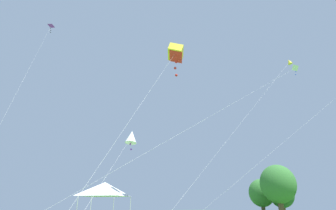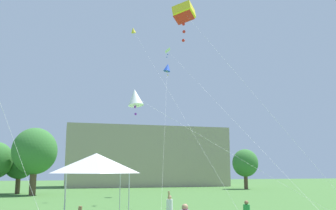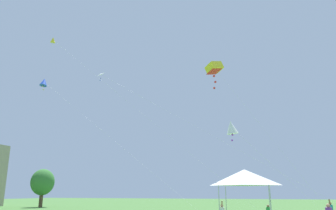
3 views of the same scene
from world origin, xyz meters
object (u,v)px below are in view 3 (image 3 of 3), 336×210
kite_white_diamond_0 (232,128)px  kite_blue_diamond_1 (44,82)px  kite_white_delta_2 (105,77)px  kite_yellow_diamond_3 (54,41)px  kite_yellow_box_4 (214,68)px  festival_tent (245,177)px

kite_white_diamond_0 → kite_blue_diamond_1: 28.46m
kite_blue_diamond_1 → kite_white_delta_2: kite_blue_diamond_1 is taller
kite_white_diamond_0 → kite_white_delta_2: 17.82m
kite_blue_diamond_1 → kite_white_diamond_0: bearing=-109.5°
kite_blue_diamond_1 → kite_yellow_diamond_3: size_ratio=1.06×
kite_blue_diamond_1 → kite_yellow_box_4: kite_blue_diamond_1 is taller
kite_white_delta_2 → kite_yellow_box_4: size_ratio=1.79×
kite_white_diamond_0 → kite_yellow_diamond_3: kite_yellow_diamond_3 is taller
kite_white_delta_2 → kite_yellow_diamond_3: (-2.83, 5.20, 3.99)m
festival_tent → kite_blue_diamond_1: (11.21, 26.31, 13.17)m
kite_yellow_box_4 → kite_white_delta_2: bearing=78.9°
kite_blue_diamond_1 → kite_white_delta_2: (-2.80, -10.63, -1.40)m
kite_white_delta_2 → kite_yellow_diamond_3: size_ratio=1.14×
festival_tent → kite_white_diamond_0: bearing=23.3°
kite_blue_diamond_1 → kite_yellow_diamond_3: bearing=-136.1°
kite_white_diamond_0 → kite_yellow_box_4: (3.63, 1.75, 6.45)m
kite_white_diamond_0 → kite_blue_diamond_1: size_ratio=0.43×
kite_yellow_diamond_3 → kite_white_diamond_0: bearing=-99.5°
kite_white_diamond_0 → kite_yellow_box_4: size_ratio=0.71×
kite_white_diamond_0 → kite_yellow_diamond_3: bearing=80.5°
kite_blue_diamond_1 → kite_yellow_box_4: bearing=-102.8°
kite_white_diamond_0 → festival_tent: bearing=-156.7°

